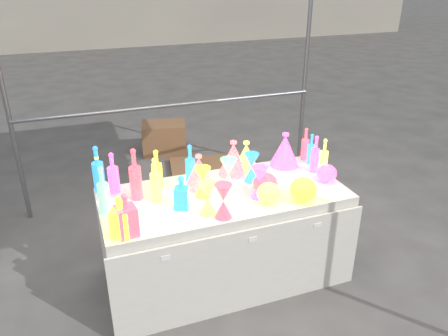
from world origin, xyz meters
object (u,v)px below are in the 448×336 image
object	(u,v)px
cardboard_box_closed	(164,138)
lampshade_0	(233,158)
bottle_0	(98,173)
hourglass_0	(223,201)
decanter_0	(120,217)
globe_0	(303,191)
display_table	(224,236)

from	to	relation	value
cardboard_box_closed	lampshade_0	world-z (taller)	lampshade_0
bottle_0	hourglass_0	size ratio (longest dim) A/B	1.17
cardboard_box_closed	decanter_0	bearing A→B (deg)	-94.19
globe_0	lampshade_0	distance (m)	0.66
bottle_0	globe_0	size ratio (longest dim) A/B	1.46
display_table	decanter_0	distance (m)	0.99
display_table	bottle_0	bearing A→B (deg)	157.08
cardboard_box_closed	bottle_0	distance (m)	2.60
hourglass_0	globe_0	distance (m)	0.61
hourglass_0	cardboard_box_closed	bearing A→B (deg)	85.01
cardboard_box_closed	lampshade_0	distance (m)	2.47
cardboard_box_closed	decanter_0	size ratio (longest dim) A/B	2.04
hourglass_0	lampshade_0	distance (m)	0.67
decanter_0	lampshade_0	world-z (taller)	lampshade_0
decanter_0	hourglass_0	size ratio (longest dim) A/B	1.13
bottle_0	display_table	bearing A→B (deg)	-22.92
display_table	decanter_0	bearing A→B (deg)	-158.93
globe_0	decanter_0	bearing A→B (deg)	-179.69
hourglass_0	bottle_0	bearing A→B (deg)	137.49
decanter_0	cardboard_box_closed	bearing A→B (deg)	96.87
display_table	lampshade_0	distance (m)	0.62
cardboard_box_closed	lampshade_0	bearing A→B (deg)	-75.81
display_table	bottle_0	distance (m)	1.06
bottle_0	lampshade_0	size ratio (longest dim) A/B	1.01
lampshade_0	hourglass_0	bearing A→B (deg)	-101.69
bottle_0	globe_0	xyz separation A→B (m)	(1.33, -0.66, -0.06)
hourglass_0	decanter_0	bearing A→B (deg)	179.49
bottle_0	globe_0	world-z (taller)	bottle_0
display_table	hourglass_0	distance (m)	0.60
lampshade_0	display_table	bearing A→B (deg)	-106.97
lampshade_0	bottle_0	bearing A→B (deg)	-168.66
decanter_0	globe_0	bearing A→B (deg)	24.49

